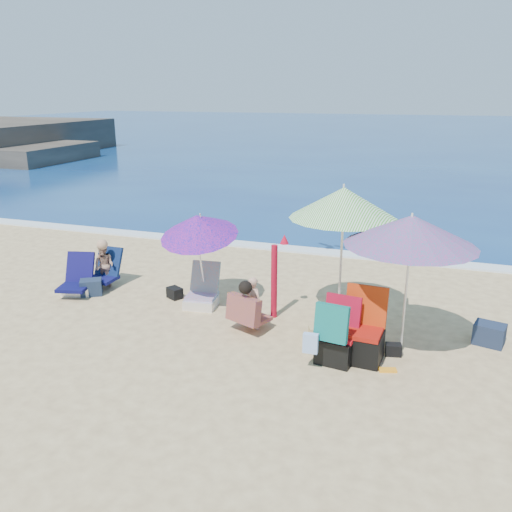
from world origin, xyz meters
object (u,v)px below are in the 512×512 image
(chair_navy, at_px, (78,283))
(chair_rainbow, at_px, (202,295))
(umbrella_turquoise, at_px, (411,231))
(person_left, at_px, (104,265))
(umbrella_striped, at_px, (344,203))
(camp_chair_left, at_px, (362,339))
(person_center, at_px, (249,305))
(camp_chair_right, at_px, (335,340))
(furled_umbrella, at_px, (276,273))
(umbrella_blue, at_px, (198,226))

(chair_navy, xyz_separation_m, chair_rainbow, (2.49, 0.22, -0.00))
(umbrella_turquoise, distance_m, person_left, 6.02)
(umbrella_turquoise, distance_m, umbrella_striped, 1.40)
(camp_chair_left, relative_size, person_center, 1.17)
(person_center, relative_size, person_left, 0.92)
(umbrella_striped, bearing_deg, camp_chair_right, -81.60)
(furled_umbrella, bearing_deg, person_left, 175.07)
(umbrella_turquoise, bearing_deg, umbrella_striped, 141.72)
(umbrella_turquoise, distance_m, chair_navy, 6.28)
(umbrella_blue, distance_m, chair_navy, 2.84)
(chair_rainbow, height_order, person_left, person_left)
(person_center, bearing_deg, umbrella_blue, 152.62)
(person_center, bearing_deg, chair_navy, 172.18)
(umbrella_striped, xyz_separation_m, furled_umbrella, (-1.05, -0.18, -1.24))
(umbrella_turquoise, relative_size, person_left, 2.19)
(camp_chair_right, relative_size, person_center, 1.08)
(camp_chair_right, bearing_deg, person_left, 161.97)
(chair_navy, distance_m, chair_rainbow, 2.50)
(umbrella_striped, bearing_deg, camp_chair_left, -65.58)
(furled_umbrella, relative_size, person_left, 1.46)
(umbrella_blue, relative_size, furled_umbrella, 1.31)
(furled_umbrella, relative_size, person_center, 1.59)
(person_left, bearing_deg, umbrella_striped, -1.59)
(umbrella_blue, xyz_separation_m, chair_rainbow, (-0.02, 0.13, -1.32))
(umbrella_striped, relative_size, camp_chair_left, 2.21)
(umbrella_striped, relative_size, person_left, 2.38)
(person_left, bearing_deg, camp_chair_left, -14.76)
(camp_chair_left, bearing_deg, umbrella_blue, 161.94)
(umbrella_blue, relative_size, person_left, 1.91)
(umbrella_striped, distance_m, person_center, 2.21)
(camp_chair_left, bearing_deg, person_center, 168.25)
(umbrella_blue, height_order, chair_navy, umbrella_blue)
(umbrella_striped, relative_size, umbrella_blue, 1.24)
(umbrella_turquoise, bearing_deg, umbrella_blue, 170.49)
(umbrella_turquoise, height_order, chair_rainbow, umbrella_turquoise)
(furled_umbrella, relative_size, camp_chair_right, 1.47)
(umbrella_blue, bearing_deg, person_center, -27.38)
(camp_chair_left, relative_size, person_left, 1.08)
(umbrella_blue, relative_size, chair_navy, 2.13)
(chair_navy, bearing_deg, person_center, -7.82)
(furled_umbrella, bearing_deg, chair_navy, -177.35)
(furled_umbrella, relative_size, chair_rainbow, 1.88)
(chair_navy, height_order, camp_chair_right, camp_chair_right)
(umbrella_striped, relative_size, chair_rainbow, 3.07)
(umbrella_turquoise, relative_size, furled_umbrella, 1.50)
(umbrella_blue, distance_m, person_left, 2.52)
(person_center, bearing_deg, camp_chair_right, -21.66)
(umbrella_turquoise, relative_size, chair_navy, 2.44)
(furled_umbrella, xyz_separation_m, chair_rainbow, (-1.40, 0.04, -0.58))
(umbrella_turquoise, relative_size, person_center, 2.38)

